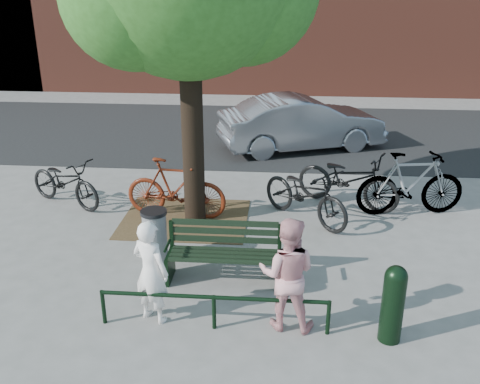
# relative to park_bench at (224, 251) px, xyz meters

# --- Properties ---
(ground) EXTENTS (90.00, 90.00, 0.00)m
(ground) POSITION_rel_park_bench_xyz_m (0.00, -0.08, -0.48)
(ground) COLOR gray
(ground) RESTS_ON ground
(dirt_pit) EXTENTS (2.40, 2.00, 0.02)m
(dirt_pit) POSITION_rel_park_bench_xyz_m (-1.00, 2.12, -0.47)
(dirt_pit) COLOR brown
(dirt_pit) RESTS_ON ground
(road) EXTENTS (40.00, 7.00, 0.01)m
(road) POSITION_rel_park_bench_xyz_m (0.00, 8.42, -0.47)
(road) COLOR black
(road) RESTS_ON ground
(park_bench) EXTENTS (1.74, 0.54, 0.97)m
(park_bench) POSITION_rel_park_bench_xyz_m (0.00, 0.00, 0.00)
(park_bench) COLOR black
(park_bench) RESTS_ON ground
(guard_railing) EXTENTS (3.06, 0.06, 0.51)m
(guard_railing) POSITION_rel_park_bench_xyz_m (0.00, -1.28, -0.08)
(guard_railing) COLOR black
(guard_railing) RESTS_ON ground
(person_left) EXTENTS (0.64, 0.55, 1.48)m
(person_left) POSITION_rel_park_bench_xyz_m (-0.86, -1.13, 0.26)
(person_left) COLOR white
(person_left) RESTS_ON ground
(person_right) EXTENTS (0.83, 0.68, 1.58)m
(person_right) POSITION_rel_park_bench_xyz_m (0.95, -1.13, 0.31)
(person_right) COLOR pink
(person_right) RESTS_ON ground
(bollard) EXTENTS (0.29, 0.29, 1.08)m
(bollard) POSITION_rel_park_bench_xyz_m (2.29, -1.33, 0.10)
(bollard) COLOR black
(bollard) RESTS_ON ground
(litter_bin) EXTENTS (0.43, 0.43, 0.88)m
(litter_bin) POSITION_rel_park_bench_xyz_m (-1.20, 0.52, -0.03)
(litter_bin) COLOR gray
(litter_bin) RESTS_ON ground
(bicycle_a) EXTENTS (2.00, 1.49, 1.00)m
(bicycle_a) POSITION_rel_park_bench_xyz_m (-3.55, 2.64, 0.02)
(bicycle_a) COLOR black
(bicycle_a) RESTS_ON ground
(bicycle_b) EXTENTS (2.03, 0.78, 1.19)m
(bicycle_b) POSITION_rel_park_bench_xyz_m (-1.18, 2.24, 0.12)
(bicycle_b) COLOR #581C0C
(bicycle_b) RESTS_ON ground
(bicycle_c) EXTENTS (1.99, 1.98, 1.10)m
(bicycle_c) POSITION_rel_park_bench_xyz_m (1.31, 2.26, 0.07)
(bicycle_c) COLOR black
(bicycle_c) RESTS_ON ground
(bicycle_d) EXTENTS (2.20, 0.93, 1.28)m
(bicycle_d) POSITION_rel_park_bench_xyz_m (3.35, 2.73, 0.16)
(bicycle_d) COLOR gray
(bicycle_d) RESTS_ON ground
(bicycle_e) EXTENTS (2.27, 1.68, 1.14)m
(bicycle_e) POSITION_rel_park_bench_xyz_m (2.18, 3.08, 0.09)
(bicycle_e) COLOR black
(bicycle_e) RESTS_ON ground
(parked_car) EXTENTS (4.65, 2.94, 1.45)m
(parked_car) POSITION_rel_park_bench_xyz_m (1.34, 6.91, 0.25)
(parked_car) COLOR gray
(parked_car) RESTS_ON ground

